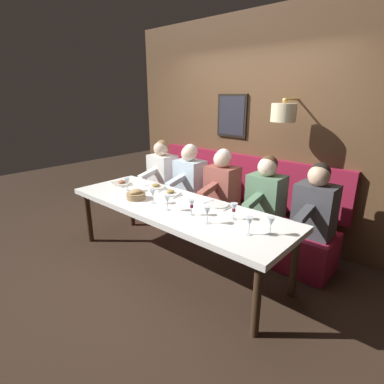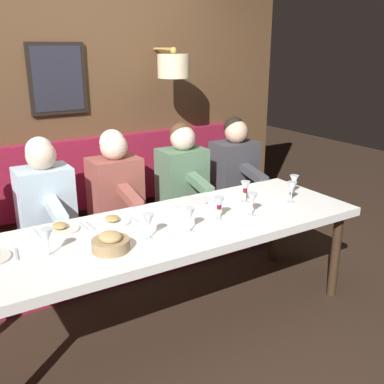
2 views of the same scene
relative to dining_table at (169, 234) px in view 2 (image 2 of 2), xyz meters
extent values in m
plane|color=#332319|center=(0.00, 0.00, -0.68)|extent=(12.00, 12.00, 0.00)
cube|color=white|center=(0.00, 0.00, 0.03)|extent=(0.90, 2.72, 0.06)
cylinder|color=#352416|center=(-0.35, -1.26, -0.34)|extent=(0.07, 0.07, 0.68)
cylinder|color=#352416|center=(0.35, -1.26, -0.34)|extent=(0.07, 0.07, 0.68)
cube|color=maroon|center=(0.89, 0.00, -0.45)|extent=(0.52, 2.92, 0.45)
cube|color=brown|center=(1.48, 0.00, 0.77)|extent=(0.10, 4.12, 2.90)
cube|color=maroon|center=(1.39, 0.00, 0.09)|extent=(0.10, 2.92, 0.64)
cube|color=black|center=(1.42, 0.25, 0.93)|extent=(0.04, 0.47, 0.58)
cube|color=#23232D|center=(1.40, 0.25, 0.93)|extent=(0.01, 0.41, 0.52)
cylinder|color=#B78E3D|center=(1.25, -0.67, 1.16)|extent=(0.35, 0.02, 0.02)
cylinder|color=beige|center=(1.08, -0.67, 1.02)|extent=(0.28, 0.28, 0.20)
sphere|color=#B78E3D|center=(1.08, -0.67, 1.15)|extent=(0.06, 0.06, 0.06)
cube|color=#3D3D42|center=(0.89, -1.21, 0.05)|extent=(0.30, 0.40, 0.56)
sphere|color=#D1A889|center=(0.87, -1.21, 0.43)|extent=(0.22, 0.22, 0.22)
sphere|color=black|center=(0.90, -1.21, 0.46)|extent=(0.20, 0.20, 0.20)
cube|color=#3D3D42|center=(0.60, -1.21, 0.09)|extent=(0.33, 0.09, 0.14)
cube|color=#567A5B|center=(0.89, -0.63, 0.05)|extent=(0.30, 0.40, 0.56)
sphere|color=beige|center=(0.87, -0.63, 0.43)|extent=(0.22, 0.22, 0.22)
sphere|color=#4C331E|center=(0.90, -0.63, 0.46)|extent=(0.20, 0.20, 0.20)
cube|color=#567A5B|center=(0.60, -0.63, 0.09)|extent=(0.33, 0.09, 0.14)
cube|color=#934C42|center=(0.89, 0.01, 0.05)|extent=(0.30, 0.40, 0.56)
sphere|color=beige|center=(0.87, 0.01, 0.43)|extent=(0.22, 0.22, 0.22)
sphere|color=silver|center=(0.90, 0.01, 0.46)|extent=(0.20, 0.20, 0.20)
cube|color=#934C42|center=(0.60, 0.01, 0.09)|extent=(0.33, 0.09, 0.14)
cube|color=silver|center=(0.89, 0.57, 0.05)|extent=(0.30, 0.40, 0.56)
sphere|color=beige|center=(0.87, 0.57, 0.43)|extent=(0.22, 0.22, 0.22)
sphere|color=silver|center=(0.90, 0.57, 0.46)|extent=(0.20, 0.20, 0.20)
cube|color=silver|center=(0.60, 0.57, 0.09)|extent=(0.33, 0.09, 0.14)
cylinder|color=silver|center=(0.29, 0.63, 0.07)|extent=(0.24, 0.24, 0.01)
ellipsoid|color=#AD8E4C|center=(0.29, 0.63, 0.09)|extent=(0.11, 0.09, 0.04)
cube|color=silver|center=(0.27, 0.49, 0.06)|extent=(0.17, 0.02, 0.01)
cube|color=silver|center=(0.31, 0.78, 0.06)|extent=(0.18, 0.02, 0.01)
cylinder|color=white|center=(0.23, 0.30, 0.07)|extent=(0.24, 0.24, 0.01)
ellipsoid|color=#AD8E4C|center=(0.23, 0.30, 0.09)|extent=(0.11, 0.09, 0.04)
cube|color=silver|center=(0.21, 0.16, 0.06)|extent=(0.17, 0.02, 0.01)
cube|color=silver|center=(0.25, 0.45, 0.06)|extent=(0.18, 0.02, 0.01)
cube|color=silver|center=(0.07, 0.95, 0.06)|extent=(0.17, 0.04, 0.01)
cylinder|color=silver|center=(0.30, -0.37, 0.07)|extent=(0.24, 0.24, 0.01)
cube|color=silver|center=(0.28, -0.51, 0.06)|extent=(0.17, 0.02, 0.01)
cube|color=silver|center=(0.32, -0.22, 0.06)|extent=(0.18, 0.02, 0.01)
cylinder|color=silver|center=(-0.04, 0.79, 0.06)|extent=(0.06, 0.06, 0.00)
cylinder|color=silver|center=(-0.04, 0.79, 0.10)|extent=(0.01, 0.01, 0.07)
cone|color=silver|center=(-0.04, 0.79, 0.18)|extent=(0.07, 0.07, 0.08)
cylinder|color=silver|center=(0.02, -1.14, 0.06)|extent=(0.06, 0.06, 0.00)
cylinder|color=silver|center=(0.02, -1.14, 0.10)|extent=(0.01, 0.01, 0.07)
cone|color=silver|center=(0.02, -1.14, 0.18)|extent=(0.07, 0.07, 0.08)
cylinder|color=silver|center=(0.10, -0.71, 0.06)|extent=(0.06, 0.06, 0.00)
cylinder|color=silver|center=(0.10, -0.71, 0.10)|extent=(0.01, 0.01, 0.07)
cone|color=silver|center=(0.10, -0.71, 0.18)|extent=(0.07, 0.07, 0.08)
cylinder|color=maroon|center=(0.10, -0.71, 0.16)|extent=(0.03, 0.03, 0.03)
cylinder|color=silver|center=(-0.13, 0.21, 0.06)|extent=(0.06, 0.06, 0.00)
cylinder|color=silver|center=(-0.13, 0.21, 0.10)|extent=(0.01, 0.01, 0.07)
cone|color=silver|center=(-0.13, 0.21, 0.18)|extent=(0.07, 0.07, 0.08)
cylinder|color=silver|center=(-0.15, -0.58, 0.06)|extent=(0.06, 0.06, 0.00)
cylinder|color=silver|center=(-0.15, -0.58, 0.10)|extent=(0.01, 0.01, 0.07)
cone|color=silver|center=(-0.15, -0.58, 0.18)|extent=(0.07, 0.07, 0.08)
cylinder|color=silver|center=(-0.10, -1.00, 0.06)|extent=(0.06, 0.06, 0.00)
cylinder|color=silver|center=(-0.10, -1.00, 0.10)|extent=(0.01, 0.01, 0.07)
cone|color=silver|center=(-0.10, -1.00, 0.18)|extent=(0.07, 0.07, 0.08)
cylinder|color=silver|center=(-0.10, -0.34, 0.06)|extent=(0.06, 0.06, 0.00)
cylinder|color=silver|center=(-0.10, -0.34, 0.10)|extent=(0.01, 0.01, 0.07)
cone|color=silver|center=(-0.10, -0.34, 0.18)|extent=(0.07, 0.07, 0.08)
cylinder|color=maroon|center=(-0.10, -0.34, 0.15)|extent=(0.03, 0.03, 0.03)
cylinder|color=silver|center=(-0.17, -0.06, 0.06)|extent=(0.06, 0.06, 0.00)
cylinder|color=silver|center=(-0.17, -0.06, 0.10)|extent=(0.01, 0.01, 0.07)
cone|color=silver|center=(-0.17, -0.06, 0.18)|extent=(0.07, 0.07, 0.08)
cylinder|color=#9E7F56|center=(-0.16, 0.47, 0.10)|extent=(0.22, 0.22, 0.07)
ellipsoid|color=tan|center=(-0.16, 0.47, 0.15)|extent=(0.15, 0.13, 0.06)
camera|label=1|loc=(-2.18, -2.21, 1.22)|focal=28.18mm
camera|label=2|loc=(-2.41, 1.31, 1.20)|focal=41.84mm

